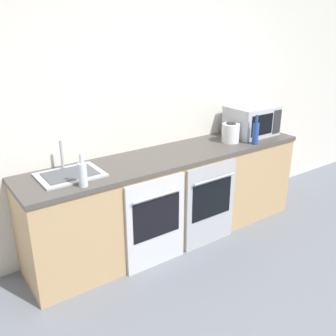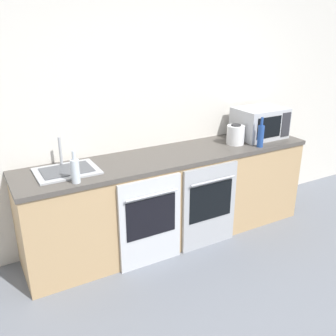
% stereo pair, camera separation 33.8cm
% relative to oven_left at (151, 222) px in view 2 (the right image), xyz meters
% --- Properties ---
extents(wall_back, '(10.00, 0.06, 2.60)m').
position_rel_oven_left_xyz_m(wall_back, '(0.39, 0.64, 0.88)').
color(wall_back, silver).
rests_on(wall_back, ground_plane).
extents(counter_back, '(2.85, 0.62, 0.88)m').
position_rel_oven_left_xyz_m(counter_back, '(0.39, 0.31, 0.02)').
color(counter_back, tan).
rests_on(counter_back, ground_plane).
extents(oven_left, '(0.58, 0.06, 0.82)m').
position_rel_oven_left_xyz_m(oven_left, '(0.00, 0.00, 0.00)').
color(oven_left, silver).
rests_on(oven_left, ground_plane).
extents(oven_right, '(0.58, 0.06, 0.82)m').
position_rel_oven_left_xyz_m(oven_right, '(0.62, 0.00, 0.00)').
color(oven_right, '#A8AAAF').
rests_on(oven_right, ground_plane).
extents(microwave, '(0.51, 0.39, 0.31)m').
position_rel_oven_left_xyz_m(microwave, '(1.47, 0.34, 0.62)').
color(microwave, '#B7BABF').
rests_on(microwave, counter_back).
extents(bottle_clear, '(0.07, 0.07, 0.26)m').
position_rel_oven_left_xyz_m(bottle_clear, '(-0.58, 0.09, 0.56)').
color(bottle_clear, silver).
rests_on(bottle_clear, counter_back).
extents(bottle_blue, '(0.06, 0.06, 0.30)m').
position_rel_oven_left_xyz_m(bottle_blue, '(1.25, 0.08, 0.58)').
color(bottle_blue, '#234793').
rests_on(bottle_blue, counter_back).
extents(kettle, '(0.18, 0.18, 0.20)m').
position_rel_oven_left_xyz_m(kettle, '(1.10, 0.27, 0.56)').
color(kettle, white).
rests_on(kettle, counter_back).
extents(sink, '(0.50, 0.38, 0.26)m').
position_rel_oven_left_xyz_m(sink, '(-0.59, 0.35, 0.48)').
color(sink, '#A8AAAF').
rests_on(sink, counter_back).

